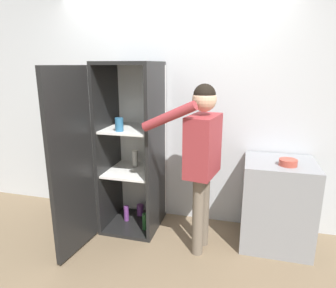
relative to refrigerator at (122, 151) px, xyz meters
name	(u,v)px	position (x,y,z in m)	size (l,w,h in m)	color
ground_plane	(144,261)	(0.42, -0.53, -0.90)	(12.00, 12.00, 0.00)	#7A664C
wall_back	(171,111)	(0.42, 0.45, 0.37)	(7.00, 0.06, 2.55)	silver
refrigerator	(122,151)	(0.00, 0.00, 0.00)	(0.70, 1.22, 1.82)	black
person	(202,149)	(0.88, -0.18, 0.13)	(0.69, 0.56, 1.63)	#726656
counter	(277,204)	(1.61, 0.11, -0.46)	(0.67, 0.60, 0.88)	gray
bowl	(288,162)	(1.66, 0.01, 0.01)	(0.16, 0.16, 0.06)	#B24738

